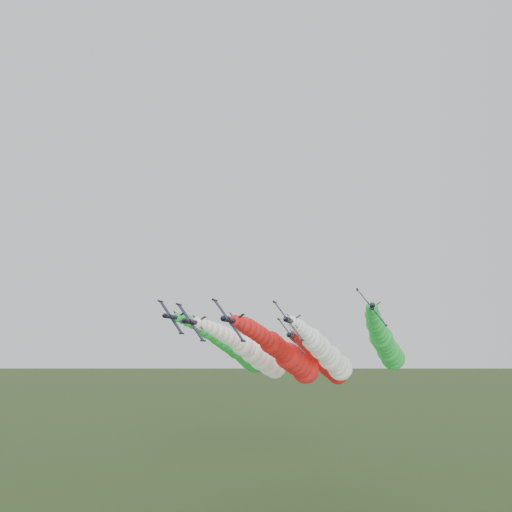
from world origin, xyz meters
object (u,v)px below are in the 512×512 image
Objects in this scene: jet_lead at (289,357)px; jet_inner_left at (256,355)px; jet_outer_right at (385,344)px; jet_outer_left at (238,350)px; jet_inner_right at (327,354)px; jet_trail at (325,362)px.

jet_inner_left reaches higher than jet_lead.
jet_inner_left is at bearing -169.49° from jet_outer_right.
jet_outer_left is 1.00× the size of jet_outer_right.
jet_inner_right is (8.81, 8.15, 0.46)m from jet_lead.
jet_inner_left is at bearing 177.61° from jet_inner_right.
jet_outer_right is (34.13, 6.33, 2.90)m from jet_inner_left.
jet_trail is at bearing 3.92° from jet_outer_left.
jet_outer_left is at bearing 173.54° from jet_outer_right.
jet_inner_left reaches higher than jet_trail.
jet_inner_right is at bearing -23.85° from jet_outer_left.
jet_outer_right reaches higher than jet_lead.
jet_outer_right reaches higher than jet_trail.
jet_outer_right is at bearing -6.46° from jet_outer_left.
jet_lead is 12.01m from jet_inner_right.
jet_trail is (7.19, 21.77, -1.89)m from jet_lead.
jet_inner_left is 34.83m from jet_outer_right.
jet_lead is 28.59m from jet_outer_right.
jet_inner_right is at bearing -154.81° from jet_outer_right.
jet_outer_left reaches higher than jet_lead.
jet_inner_left is at bearing -54.56° from jet_outer_left.
jet_outer_left reaches higher than jet_trail.
jet_outer_right is at bearing 10.51° from jet_inner_left.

